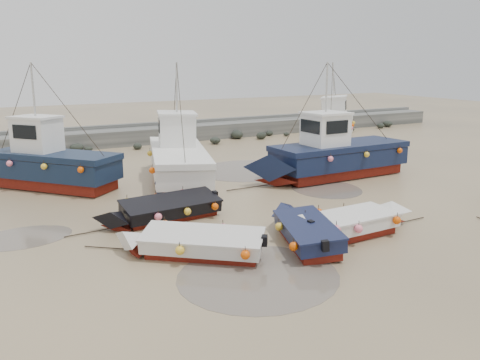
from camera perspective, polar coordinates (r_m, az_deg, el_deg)
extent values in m
plane|color=tan|center=(18.25, 7.27, -6.05)|extent=(120.00, 120.00, 0.00)
cube|color=slate|center=(37.76, -12.03, 5.29)|extent=(60.00, 2.20, 1.20)
cube|color=slate|center=(38.82, -12.57, 6.58)|extent=(60.00, 0.60, 0.25)
ellipsoid|color=black|center=(36.75, -3.03, 4.85)|extent=(0.84, 0.86, 0.51)
ellipsoid|color=black|center=(39.27, -0.37, 5.56)|extent=(0.98, 1.07, 0.72)
ellipsoid|color=black|center=(41.69, 8.13, 5.82)|extent=(0.78, 0.90, 0.59)
ellipsoid|color=black|center=(47.55, 16.76, 6.36)|extent=(0.68, 0.72, 0.52)
ellipsoid|color=black|center=(44.41, 13.38, 6.01)|extent=(0.60, 0.70, 0.31)
ellipsoid|color=black|center=(35.30, -19.28, 3.77)|extent=(0.99, 0.80, 0.58)
ellipsoid|color=black|center=(40.79, 5.67, 5.60)|extent=(0.54, 0.46, 0.30)
ellipsoid|color=black|center=(39.67, 2.46, 5.44)|extent=(0.61, 0.47, 0.46)
ellipsoid|color=black|center=(48.66, 17.55, 6.57)|extent=(0.92, 0.97, 0.58)
ellipsoid|color=black|center=(35.25, -17.99, 3.64)|extent=(0.61, 0.53, 0.32)
ellipsoid|color=black|center=(40.85, 3.62, 5.71)|extent=(0.67, 0.55, 0.43)
ellipsoid|color=black|center=(33.87, -25.85, 2.78)|extent=(1.09, 0.88, 0.72)
ellipsoid|color=black|center=(34.30, -22.65, 2.98)|extent=(0.65, 0.60, 0.37)
ellipsoid|color=black|center=(39.04, 2.60, 5.44)|extent=(0.88, 0.64, 0.62)
ellipsoid|color=black|center=(35.29, -12.38, 4.03)|extent=(0.64, 0.62, 0.48)
ellipsoid|color=black|center=(39.19, -0.22, 5.32)|extent=(0.55, 0.45, 0.29)
cylinder|color=#62584D|center=(14.45, 2.26, -11.57)|extent=(5.01, 5.01, 0.01)
cylinder|color=#62584D|center=(24.18, 10.47, -1.06)|extent=(3.43, 3.43, 0.01)
cylinder|color=#62584D|center=(19.08, -25.03, -6.40)|extent=(3.51, 3.51, 0.01)
cylinder|color=#62584D|center=(27.86, 0.87, 1.22)|extent=(6.15, 6.15, 0.01)
cube|color=maroon|center=(15.79, -4.49, -8.70)|extent=(3.66, 3.19, 0.30)
cube|color=beige|center=(15.65, -4.52, -7.44)|extent=(4.00, 3.52, 0.45)
pyramid|color=beige|center=(16.19, -12.55, -5.29)|extent=(1.44, 1.58, 0.90)
cube|color=brown|center=(15.59, -4.53, -6.87)|extent=(3.33, 2.91, 0.10)
cube|color=beige|center=(15.55, -4.54, -6.56)|extent=(4.11, 3.62, 0.07)
cube|color=black|center=(15.24, 3.04, -7.32)|extent=(0.28, 0.28, 0.35)
cylinder|color=black|center=(16.88, -15.37, -8.07)|extent=(1.62, 1.24, 0.04)
sphere|color=#DF4E06|center=(14.55, 0.70, -8.67)|extent=(0.30, 0.30, 0.30)
sphere|color=#DF4E06|center=(16.27, -2.01, -6.14)|extent=(0.30, 0.30, 0.30)
sphere|color=#DF4E06|center=(14.99, -7.27, -8.08)|extent=(0.30, 0.30, 0.30)
sphere|color=#DF4E06|center=(16.79, -9.02, -5.65)|extent=(0.30, 0.30, 0.30)
cube|color=maroon|center=(16.79, 8.31, -7.38)|extent=(2.26, 3.52, 0.30)
cube|color=#131936|center=(16.65, 8.36, -6.18)|extent=(2.55, 3.82, 0.45)
pyramid|color=#131936|center=(18.42, 6.42, -2.62)|extent=(1.70, 1.15, 0.90)
cube|color=brown|center=(16.60, 8.38, -5.64)|extent=(2.09, 3.19, 0.10)
cube|color=#131936|center=(16.57, 8.39, -5.35)|extent=(2.64, 3.91, 0.07)
cube|color=black|center=(14.98, 10.54, -7.94)|extent=(0.26, 0.24, 0.35)
cylinder|color=black|center=(19.52, 5.63, -4.53)|extent=(0.65, 1.92, 0.04)
sphere|color=#DF4E06|center=(15.12, 6.74, -7.86)|extent=(0.30, 0.30, 0.30)
sphere|color=#DF4E06|center=(16.50, 11.85, -6.15)|extent=(0.30, 0.30, 0.30)
sphere|color=#DF4E06|center=(16.80, 4.96, -5.51)|extent=(0.30, 0.30, 0.30)
sphere|color=#DF4E06|center=(18.14, 9.73, -4.15)|extent=(0.30, 0.30, 0.30)
cube|color=maroon|center=(19.55, -8.45, -4.22)|extent=(3.73, 1.59, 0.30)
cube|color=black|center=(19.44, -8.49, -3.17)|extent=(4.01, 1.84, 0.45)
pyramid|color=black|center=(18.56, -15.06, -2.91)|extent=(0.83, 1.59, 0.90)
cube|color=brown|center=(19.39, -8.51, -2.71)|extent=(3.37, 1.49, 0.10)
cube|color=black|center=(19.36, -8.52, -2.45)|extent=(4.11, 1.91, 0.07)
cube|color=black|center=(20.24, -3.21, -1.81)|extent=(0.20, 0.23, 0.35)
cylinder|color=black|center=(18.63, -17.64, -6.10)|extent=(2.00, 0.20, 0.04)
sphere|color=#DF4E06|center=(19.29, -3.20, -2.85)|extent=(0.30, 0.30, 0.30)
sphere|color=#DF4E06|center=(20.55, -7.12, -1.86)|extent=(0.30, 0.30, 0.30)
sphere|color=#DF4E06|center=(18.75, -6.53, -3.42)|extent=(0.30, 0.30, 0.30)
sphere|color=#DF4E06|center=(20.08, -10.33, -2.36)|extent=(0.30, 0.30, 0.30)
sphere|color=#DF4E06|center=(18.28, -10.05, -4.02)|extent=(0.30, 0.30, 0.30)
sphere|color=#DF4E06|center=(19.69, -13.69, -2.89)|extent=(0.30, 0.30, 0.30)
cube|color=maroon|center=(17.96, 13.22, -6.14)|extent=(3.30, 1.45, 0.30)
cube|color=silver|center=(17.84, 13.29, -5.01)|extent=(3.55, 1.70, 0.45)
pyramid|color=silver|center=(19.13, 18.07, -2.61)|extent=(0.75, 1.63, 0.90)
cube|color=brown|center=(17.79, 13.32, -4.51)|extent=(2.98, 1.37, 0.10)
cube|color=silver|center=(17.76, 13.34, -4.24)|extent=(3.63, 1.77, 0.07)
cube|color=black|center=(16.66, 8.60, -5.54)|extent=(0.19, 0.22, 0.35)
cylinder|color=black|center=(20.05, 19.61, -4.81)|extent=(2.00, 0.09, 0.04)
sphere|color=#DF4E06|center=(17.63, 7.91, -4.63)|extent=(0.30, 0.30, 0.30)
sphere|color=#DF4E06|center=(16.87, 14.24, -5.83)|extent=(0.30, 0.30, 0.30)
sphere|color=#DF4E06|center=(18.75, 12.48, -3.67)|extent=(0.30, 0.30, 0.30)
sphere|color=#DF4E06|center=(18.14, 18.57, -4.72)|extent=(0.30, 0.30, 0.30)
cube|color=maroon|center=(25.63, -21.57, -0.34)|extent=(5.64, 5.81, 0.55)
cube|color=#111F36|center=(25.47, -21.72, 1.29)|extent=(6.20, 6.37, 0.95)
cube|color=brown|center=(25.36, -21.83, 2.43)|extent=(6.03, 6.20, 0.08)
cube|color=#111F36|center=(25.34, -21.85, 2.74)|extent=(6.33, 6.51, 0.30)
cube|color=white|center=(25.78, -23.57, 4.95)|extent=(2.55, 2.57, 1.70)
cube|color=white|center=(25.66, -23.77, 6.95)|extent=(2.76, 2.78, 0.12)
cube|color=black|center=(26.44, -25.26, 5.54)|extent=(1.04, 0.98, 0.68)
cylinder|color=#B7B7B2|center=(25.55, -24.08, 9.97)|extent=(0.10, 0.10, 2.60)
sphere|color=pink|center=(22.79, -18.89, 1.03)|extent=(0.30, 0.30, 0.30)
sphere|color=pink|center=(25.40, -17.24, 2.46)|extent=(0.30, 0.30, 0.30)
sphere|color=pink|center=(24.12, -22.82, 1.37)|extent=(0.30, 0.30, 0.30)
sphere|color=pink|center=(26.68, -20.87, 2.71)|extent=(0.30, 0.30, 0.30)
sphere|color=pink|center=(25.55, -26.32, 1.68)|extent=(0.30, 0.30, 0.30)
sphere|color=pink|center=(28.06, -24.15, 2.92)|extent=(0.30, 0.30, 0.30)
cube|color=maroon|center=(25.13, -7.51, 0.28)|extent=(4.12, 7.64, 0.55)
cube|color=white|center=(24.96, -7.57, 1.95)|extent=(4.65, 8.26, 0.95)
pyramid|color=white|center=(29.21, -8.34, 5.12)|extent=(2.96, 2.08, 1.40)
cube|color=brown|center=(24.85, -7.61, 3.11)|extent=(4.50, 8.06, 0.08)
cube|color=white|center=(24.83, -7.62, 3.43)|extent=(4.75, 8.44, 0.30)
cube|color=white|center=(25.72, -7.89, 5.98)|extent=(2.34, 2.42, 1.70)
cube|color=white|center=(25.60, -7.96, 8.00)|extent=(2.52, 2.62, 0.12)
cube|color=black|center=(26.69, -8.08, 6.83)|extent=(1.55, 0.47, 0.68)
cylinder|color=#B7B7B2|center=(25.49, -8.06, 11.04)|extent=(0.10, 0.10, 2.60)
cylinder|color=black|center=(30.67, -8.39, 2.33)|extent=(0.84, 2.91, 0.05)
sphere|color=pink|center=(21.78, -10.74, 0.96)|extent=(0.30, 0.30, 0.30)
sphere|color=pink|center=(24.03, -3.92, 2.43)|extent=(0.30, 0.30, 0.30)
sphere|color=pink|center=(25.84, -11.02, 3.03)|extent=(0.30, 0.30, 0.30)
sphere|color=pink|center=(28.07, -5.15, 4.13)|extent=(0.30, 0.30, 0.30)
cube|color=maroon|center=(26.98, 11.93, 1.06)|extent=(7.19, 2.44, 0.55)
cube|color=#101934|center=(26.83, 12.01, 2.62)|extent=(7.72, 2.87, 0.95)
pyramid|color=#101934|center=(24.14, 4.04, 3.32)|extent=(1.45, 2.80, 1.40)
cube|color=brown|center=(26.73, 12.07, 3.70)|extent=(7.54, 2.75, 0.08)
cube|color=#101934|center=(26.70, 12.08, 4.00)|extent=(7.89, 2.93, 0.30)
cube|color=white|center=(25.90, 10.40, 5.94)|extent=(2.02, 1.97, 1.70)
cube|color=white|center=(25.78, 10.49, 7.94)|extent=(2.18, 2.13, 0.12)
cube|color=black|center=(25.24, 8.60, 6.39)|extent=(0.07, 1.66, 0.68)
cylinder|color=#B7B7B2|center=(25.67, 10.63, 10.96)|extent=(0.10, 0.10, 2.60)
cylinder|color=black|center=(23.93, 1.58, -0.92)|extent=(3.00, 0.08, 0.05)
sphere|color=pink|center=(27.77, 18.92, 3.30)|extent=(0.30, 0.30, 0.30)
sphere|color=pink|center=(29.07, 12.93, 4.17)|extent=(0.30, 0.30, 0.30)
sphere|color=pink|center=(26.05, 15.21, 2.89)|extent=(0.30, 0.30, 0.30)
sphere|color=pink|center=(27.54, 9.06, 3.81)|extent=(0.30, 0.30, 0.30)
sphere|color=pink|center=(24.47, 11.01, 2.41)|extent=(0.30, 0.30, 0.30)
sphere|color=pink|center=(26.16, 4.76, 3.39)|extent=(0.30, 0.30, 0.30)
cube|color=maroon|center=(37.42, 11.49, 4.73)|extent=(5.39, 5.51, 0.55)
cube|color=silver|center=(37.31, 11.54, 5.86)|extent=(5.95, 6.07, 0.95)
pyramid|color=silver|center=(40.72, 12.02, 7.52)|extent=(2.80, 2.76, 1.40)
cube|color=brown|center=(37.24, 11.58, 6.65)|extent=(5.78, 5.90, 0.08)
cube|color=silver|center=(37.22, 11.59, 6.86)|extent=(6.08, 6.20, 0.30)
cube|color=white|center=(37.92, 11.77, 8.46)|extent=(2.65, 2.66, 1.70)
cube|color=white|center=(37.84, 11.84, 9.83)|extent=(2.87, 2.87, 0.12)
cube|color=black|center=(38.91, 11.92, 8.97)|extent=(1.12, 1.07, 0.68)
cylinder|color=#B7B7B2|center=(37.77, 11.95, 11.89)|extent=(0.10, 0.10, 2.60)
cylinder|color=black|center=(41.99, 12.02, 5.38)|extent=(2.10, 2.21, 0.05)
sphere|color=pink|center=(35.05, 8.98, 6.04)|extent=(0.30, 0.30, 0.30)
sphere|color=pink|center=(35.60, 13.57, 5.94)|extent=(0.30, 0.30, 0.30)
sphere|color=pink|center=(36.61, 9.30, 6.37)|extent=(0.30, 0.30, 0.30)
sphere|color=pink|center=(37.18, 13.69, 6.27)|extent=(0.30, 0.30, 0.30)
sphere|color=pink|center=(38.17, 9.60, 6.68)|extent=(0.30, 0.30, 0.30)
sphere|color=pink|center=(38.75, 13.81, 6.58)|extent=(0.30, 0.30, 0.30)
sphere|color=pink|center=(39.74, 9.87, 6.96)|extent=(0.30, 0.30, 0.30)
imported|color=#1A213E|center=(21.67, -9.73, -2.84)|extent=(0.70, 0.68, 1.62)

